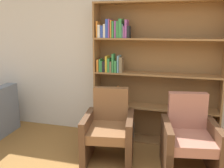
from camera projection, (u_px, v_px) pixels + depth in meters
wall_back at (155, 51)px, 3.78m from camera, size 12.00×0.06×2.75m
bookshelf at (144, 77)px, 3.74m from camera, size 1.86×0.30×2.09m
armchair_leather at (109, 129)px, 3.31m from camera, size 0.74×0.77×0.92m
armchair_cushioned at (189, 139)px, 3.04m from camera, size 0.75×0.79×0.92m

